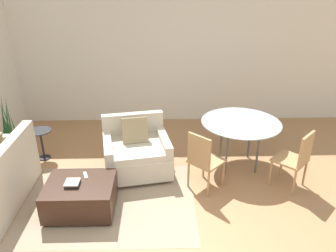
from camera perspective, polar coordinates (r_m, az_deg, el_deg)
wall_back at (r=6.70m, az=0.04°, el=12.14°), size 12.00×0.06×2.75m
area_rug at (r=4.70m, az=-10.11°, el=-12.77°), size 2.32×1.77×0.01m
armchair at (r=5.16m, az=-5.55°, el=-4.46°), size 1.14×1.10×0.87m
ottoman at (r=4.51m, az=-14.94°, el=-11.58°), size 0.87×0.71×0.42m
book_stack at (r=4.38m, az=-16.31°, el=-9.56°), size 0.19×0.18×0.05m
tv_remote_primary at (r=4.53m, az=-14.17°, el=-8.29°), size 0.09×0.17×0.01m
potted_plant at (r=6.15m, az=-25.50°, el=-2.87°), size 0.38×0.38×1.09m
side_table at (r=5.83m, az=-21.22°, el=-2.14°), size 0.37×0.37×0.52m
dining_table at (r=5.23m, az=12.52°, el=-0.03°), size 1.23×1.23×0.77m
dining_chair_near_left at (r=4.61m, az=6.14°, el=-5.59°), size 0.59×0.59×0.90m
dining_chair_near_right at (r=4.96m, az=21.53°, el=-5.02°), size 0.59×0.59×0.90m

